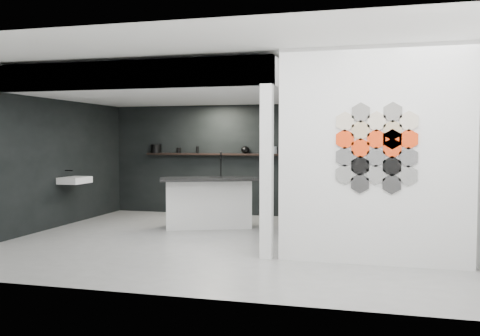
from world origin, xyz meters
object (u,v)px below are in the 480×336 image
object	(u,v)px
kitchen_island	(208,202)
glass_vase	(274,150)
bottle_dark	(197,150)
utensil_cup	(179,150)
partition_panel	(374,156)
wall_basin	(75,180)
kettle	(245,150)
glass_bowl	(274,152)
stockpot	(156,149)

from	to	relation	value
kitchen_island	glass_vase	xyz separation A→B (m)	(0.89, 1.66, 0.92)
bottle_dark	utensil_cup	size ratio (longest dim) A/B	1.29
partition_panel	wall_basin	xyz separation A→B (m)	(-5.46, 1.80, -0.55)
kitchen_island	kettle	xyz separation A→B (m)	(0.27, 1.66, 0.93)
glass_bowl	wall_basin	bearing A→B (deg)	-148.65
stockpot	wall_basin	bearing A→B (deg)	-109.58
stockpot	bottle_dark	xyz separation A→B (m)	(0.97, 0.00, -0.02)
utensil_cup	glass_vase	bearing A→B (deg)	0.00
stockpot	bottle_dark	bearing A→B (deg)	0.00
kettle	glass_vase	size ratio (longest dim) A/B	1.20
wall_basin	bottle_dark	world-z (taller)	bottle_dark
kettle	utensil_cup	size ratio (longest dim) A/B	1.61
partition_panel	kettle	size ratio (longest dim) A/B	15.45
partition_panel	glass_vase	xyz separation A→B (m)	(-2.08, 3.87, -0.00)
kitchen_island	glass_bowl	world-z (taller)	glass_bowl
wall_basin	glass_vase	xyz separation A→B (m)	(3.39, 2.07, 0.55)
stockpot	utensil_cup	distance (m)	0.53
wall_basin	glass_bowl	bearing A→B (deg)	31.35
stockpot	glass_bowl	world-z (taller)	stockpot
partition_panel	glass_bowl	size ratio (longest dim) A/B	22.73
glass_vase	utensil_cup	size ratio (longest dim) A/B	1.34
wall_basin	stockpot	world-z (taller)	stockpot
glass_bowl	glass_vase	size ratio (longest dim) A/B	0.82
kitchen_island	wall_basin	bearing A→B (deg)	166.66
stockpot	kettle	world-z (taller)	stockpot
bottle_dark	wall_basin	bearing A→B (deg)	-129.49
wall_basin	stockpot	distance (m)	2.26
wall_basin	kitchen_island	distance (m)	2.56
stockpot	utensil_cup	size ratio (longest dim) A/B	2.03
kitchen_island	bottle_dark	size ratio (longest dim) A/B	13.00
wall_basin	glass_bowl	xyz separation A→B (m)	(3.39, 2.07, 0.51)
wall_basin	utensil_cup	world-z (taller)	utensil_cup
glass_bowl	utensil_cup	bearing A→B (deg)	180.00
kettle	bottle_dark	xyz separation A→B (m)	(-1.07, 0.00, -0.00)
glass_bowl	bottle_dark	size ratio (longest dim) A/B	0.84
wall_basin	glass_bowl	world-z (taller)	glass_bowl
kettle	bottle_dark	size ratio (longest dim) A/B	1.24
wall_basin	kettle	xyz separation A→B (m)	(2.77, 2.07, 0.55)
kitchen_island	kettle	distance (m)	1.92
wall_basin	stockpot	bearing A→B (deg)	70.42
bottle_dark	utensil_cup	world-z (taller)	bottle_dark
kettle	glass_vase	bearing A→B (deg)	21.82
glass_bowl	glass_vase	xyz separation A→B (m)	(0.00, 0.00, 0.03)
partition_panel	stockpot	xyz separation A→B (m)	(-4.73, 3.87, 0.01)
partition_panel	wall_basin	distance (m)	5.78
glass_bowl	glass_vase	bearing A→B (deg)	0.00
glass_vase	utensil_cup	distance (m)	2.12
kitchen_island	utensil_cup	world-z (taller)	utensil_cup
kettle	glass_bowl	size ratio (longest dim) A/B	1.47
wall_basin	utensil_cup	distance (m)	2.48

